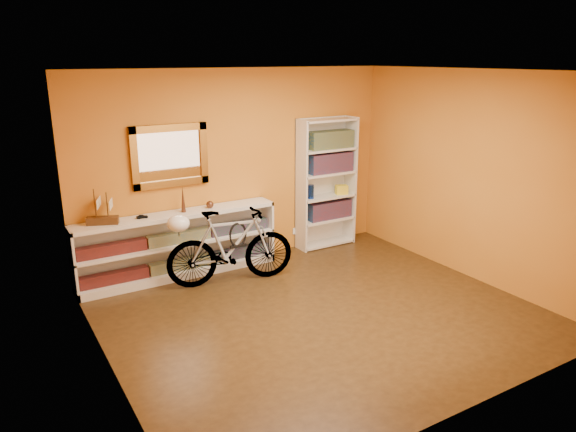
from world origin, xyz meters
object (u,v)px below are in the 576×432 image
bicycle (231,246)px  helmet (178,223)px  console_unit (179,245)px  bookcase (326,183)px

bicycle → helmet: bicycle is taller
console_unit → bicycle: size_ratio=1.60×
bicycle → console_unit: bearing=53.8°
bicycle → helmet: size_ratio=6.03×
console_unit → bicycle: (0.48, -0.53, 0.05)m
console_unit → helmet: (-0.13, -0.40, 0.42)m
console_unit → helmet: bearing=-107.7°
bicycle → helmet: bearing=90.0°
bookcase → bicycle: 1.95m
console_unit → bicycle: bicycle is taller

